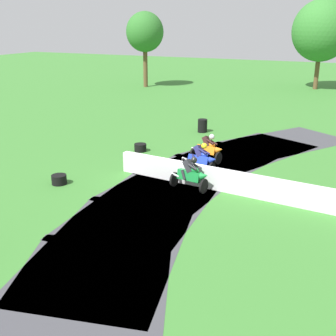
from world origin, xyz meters
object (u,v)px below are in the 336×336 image
object	(u,v)px
motorcycle_chase_blue	(201,159)
tire_stack_near	(202,126)
motorcycle_trailing_green	(191,174)
motorcycle_lead_orange	(208,149)
tire_stack_mid_b	(59,180)
tire_stack_mid_a	(140,148)

from	to	relation	value
motorcycle_chase_blue	tire_stack_near	world-z (taller)	motorcycle_chase_blue
motorcycle_trailing_green	tire_stack_near	distance (m)	9.58
motorcycle_lead_orange	motorcycle_trailing_green	distance (m)	3.86
tire_stack_mid_b	motorcycle_lead_orange	bearing A→B (deg)	49.96
motorcycle_chase_blue	tire_stack_mid_a	bearing A→B (deg)	156.63
tire_stack_mid_a	tire_stack_mid_b	world-z (taller)	same
motorcycle_trailing_green	tire_stack_mid_a	xyz separation A→B (m)	(-4.43, 3.91, -0.46)
motorcycle_trailing_green	tire_stack_near	bearing A→B (deg)	107.52
tire_stack_mid_a	motorcycle_chase_blue	bearing A→B (deg)	-23.37
motorcycle_lead_orange	tire_stack_mid_a	size ratio (longest dim) A/B	2.69
tire_stack_near	tire_stack_mid_b	distance (m)	11.14
motorcycle_chase_blue	tire_stack_near	size ratio (longest dim) A/B	2.14
motorcycle_chase_blue	motorcycle_trailing_green	bearing A→B (deg)	-79.41
tire_stack_mid_a	motorcycle_trailing_green	bearing A→B (deg)	-41.44
tire_stack_mid_a	tire_stack_near	bearing A→B (deg)	73.47
motorcycle_trailing_green	tire_stack_mid_a	distance (m)	5.93
tire_stack_near	tire_stack_mid_a	bearing A→B (deg)	-106.53
motorcycle_chase_blue	tire_stack_mid_b	size ratio (longest dim) A/B	2.71
motorcycle_lead_orange	tire_stack_mid_b	distance (m)	7.27
motorcycle_lead_orange	motorcycle_chase_blue	size ratio (longest dim) A/B	1.00
motorcycle_trailing_green	motorcycle_lead_orange	bearing A→B (deg)	99.13
motorcycle_trailing_green	tire_stack_mid_a	bearing A→B (deg)	138.56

